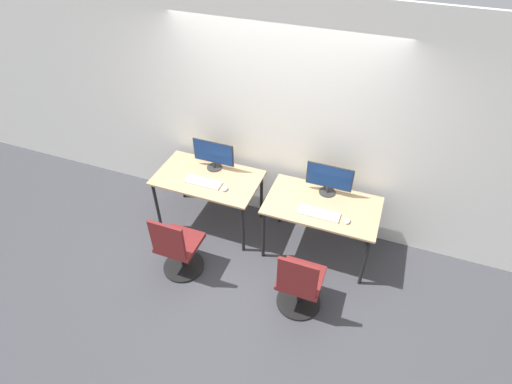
# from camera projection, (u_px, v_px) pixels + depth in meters

# --- Properties ---
(ground_plane) EXTENTS (20.00, 20.00, 0.00)m
(ground_plane) POSITION_uv_depth(u_px,v_px,m) (252.00, 255.00, 4.88)
(ground_plane) COLOR #3D3D42
(wall_back) EXTENTS (12.00, 0.05, 2.80)m
(wall_back) POSITION_uv_depth(u_px,v_px,m) (278.00, 121.00, 4.59)
(wall_back) COLOR silver
(wall_back) RESTS_ON ground_plane
(desk_left) EXTENTS (1.27, 0.74, 0.75)m
(desk_left) POSITION_uv_depth(u_px,v_px,m) (208.00, 182.00, 4.90)
(desk_left) COLOR tan
(desk_left) RESTS_ON ground_plane
(monitor_left) EXTENTS (0.53, 0.19, 0.38)m
(monitor_left) POSITION_uv_depth(u_px,v_px,m) (213.00, 154.00, 4.86)
(monitor_left) COLOR #2D2D2D
(monitor_left) RESTS_ON desk_left
(keyboard_left) EXTENTS (0.45, 0.15, 0.02)m
(keyboard_left) POSITION_uv_depth(u_px,v_px,m) (203.00, 182.00, 4.76)
(keyboard_left) COLOR silver
(keyboard_left) RESTS_ON desk_left
(mouse_left) EXTENTS (0.06, 0.09, 0.03)m
(mouse_left) POSITION_uv_depth(u_px,v_px,m) (225.00, 189.00, 4.65)
(mouse_left) COLOR silver
(mouse_left) RESTS_ON desk_left
(office_chair_left) EXTENTS (0.48, 0.48, 0.89)m
(office_chair_left) POSITION_uv_depth(u_px,v_px,m) (178.00, 250.00, 4.47)
(office_chair_left) COLOR black
(office_chair_left) RESTS_ON ground_plane
(desk_right) EXTENTS (1.27, 0.74, 0.75)m
(desk_right) POSITION_uv_depth(u_px,v_px,m) (322.00, 210.00, 4.51)
(desk_right) COLOR tan
(desk_right) RESTS_ON ground_plane
(monitor_right) EXTENTS (0.53, 0.19, 0.38)m
(monitor_right) POSITION_uv_depth(u_px,v_px,m) (329.00, 179.00, 4.50)
(monitor_right) COLOR #2D2D2D
(monitor_right) RESTS_ON desk_right
(keyboard_right) EXTENTS (0.45, 0.15, 0.02)m
(keyboard_right) POSITION_uv_depth(u_px,v_px,m) (319.00, 213.00, 4.34)
(keyboard_right) COLOR silver
(keyboard_right) RESTS_ON desk_right
(mouse_right) EXTENTS (0.06, 0.09, 0.03)m
(mouse_right) POSITION_uv_depth(u_px,v_px,m) (347.00, 221.00, 4.24)
(mouse_right) COLOR silver
(mouse_right) RESTS_ON desk_right
(office_chair_right) EXTENTS (0.48, 0.48, 0.89)m
(office_chair_right) POSITION_uv_depth(u_px,v_px,m) (299.00, 286.00, 4.10)
(office_chair_right) COLOR black
(office_chair_right) RESTS_ON ground_plane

